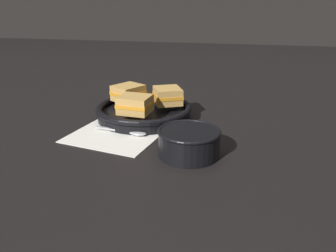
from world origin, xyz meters
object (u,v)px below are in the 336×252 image
Objects in this scene: sandwich_far_left at (168,96)px; spoon at (131,132)px; sandwich_near_left at (128,93)px; sandwich_near_right at (135,104)px; soup_bowl at (189,141)px; skillet at (144,111)px.

spoon is at bearing -110.65° from sandwich_far_left.
sandwich_near_left is 0.12m from sandwich_far_left.
sandwich_near_right is at bearing -122.36° from sandwich_far_left.
sandwich_far_left reaches higher than soup_bowl.
sandwich_near_left is at bearing 117.64° from sandwich_near_right.
soup_bowl is 0.27m from sandwich_far_left.
skillet is 0.09m from sandwich_near_right.
sandwich_near_right is (0.06, -0.11, 0.00)m from sandwich_near_left.
skillet reaches higher than spoon.
sandwich_near_left is (-0.06, 0.17, 0.06)m from spoon.
skillet is 0.08m from sandwich_near_left.
spoon is 1.65× the size of sandwich_near_right.
skillet is at bearing 128.06° from soup_bowl.
sandwich_near_right is 0.83× the size of sandwich_far_left.
sandwich_near_left is 1.23× the size of sandwich_near_right.
skillet is (-0.17, 0.21, -0.01)m from soup_bowl.
sandwich_near_left is at bearing 132.33° from soup_bowl.
sandwich_near_left is 1.02× the size of sandwich_far_left.
soup_bowl is 1.29× the size of sandwich_far_left.
sandwich_near_left reaches higher than spoon.
sandwich_near_left is at bearing 118.37° from spoon.
sandwich_near_right is at bearing -62.36° from sandwich_near_left.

